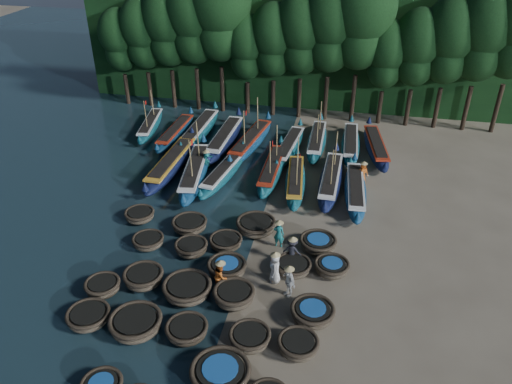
% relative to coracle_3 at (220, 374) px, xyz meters
% --- Properties ---
extents(ground, '(120.00, 120.00, 0.00)m').
position_rel_coracle_3_xyz_m(ground, '(-0.66, 8.42, -0.48)').
color(ground, '#7C715B').
rests_on(ground, ground).
extents(foliage_wall, '(40.00, 3.00, 10.00)m').
position_rel_coracle_3_xyz_m(foliage_wall, '(-0.66, 31.92, 4.52)').
color(foliage_wall, black).
rests_on(foliage_wall, ground).
extents(coracle_3, '(2.78, 2.78, 0.82)m').
position_rel_coracle_3_xyz_m(coracle_3, '(0.00, 0.00, 0.00)').
color(coracle_3, brown).
rests_on(coracle_3, ground).
extents(coracle_5, '(2.40, 2.40, 0.67)m').
position_rel_coracle_3_xyz_m(coracle_5, '(-6.79, 1.93, -0.09)').
color(coracle_5, brown).
rests_on(coracle_5, ground).
extents(coracle_6, '(2.72, 2.72, 0.81)m').
position_rel_coracle_3_xyz_m(coracle_6, '(-4.45, 1.89, -0.01)').
color(coracle_6, brown).
rests_on(coracle_6, ground).
extents(coracle_7, '(2.18, 2.18, 0.67)m').
position_rel_coracle_3_xyz_m(coracle_7, '(-2.11, 2.06, -0.10)').
color(coracle_7, brown).
rests_on(coracle_7, ground).
extents(coracle_8, '(1.94, 1.94, 0.69)m').
position_rel_coracle_3_xyz_m(coracle_8, '(0.74, 2.18, -0.08)').
color(coracle_8, brown).
rests_on(coracle_8, ground).
extents(coracle_9, '(2.01, 2.01, 0.71)m').
position_rel_coracle_3_xyz_m(coracle_9, '(2.86, 2.18, -0.07)').
color(coracle_9, brown).
rests_on(coracle_9, ground).
extents(coracle_10, '(1.97, 1.97, 0.71)m').
position_rel_coracle_3_xyz_m(coracle_10, '(-7.07, 3.91, -0.07)').
color(coracle_10, brown).
rests_on(coracle_10, ground).
extents(coracle_11, '(2.13, 2.13, 0.78)m').
position_rel_coracle_3_xyz_m(coracle_11, '(-5.34, 4.92, -0.03)').
color(coracle_11, brown).
rests_on(coracle_11, ground).
extents(coracle_12, '(2.76, 2.76, 0.82)m').
position_rel_coracle_3_xyz_m(coracle_12, '(-2.91, 4.53, -0.01)').
color(coracle_12, brown).
rests_on(coracle_12, ground).
extents(coracle_13, '(2.45, 2.45, 0.83)m').
position_rel_coracle_3_xyz_m(coracle_13, '(-0.55, 4.54, 0.00)').
color(coracle_13, brown).
rests_on(coracle_13, ground).
extents(coracle_14, '(2.40, 2.40, 0.75)m').
position_rel_coracle_3_xyz_m(coracle_14, '(3.26, 4.20, -0.04)').
color(coracle_14, brown).
rests_on(coracle_14, ground).
extents(coracle_15, '(2.16, 2.16, 0.64)m').
position_rel_coracle_3_xyz_m(coracle_15, '(-6.33, 7.94, -0.11)').
color(coracle_15, brown).
rests_on(coracle_15, ground).
extents(coracle_16, '(1.94, 1.94, 0.71)m').
position_rel_coracle_3_xyz_m(coracle_16, '(-3.77, 7.80, -0.07)').
color(coracle_16, brown).
rests_on(coracle_16, ground).
extents(coracle_17, '(2.46, 2.46, 0.77)m').
position_rel_coracle_3_xyz_m(coracle_17, '(-1.42, 6.50, -0.03)').
color(coracle_17, brown).
rests_on(coracle_17, ground).
extents(coracle_18, '(2.31, 2.31, 0.63)m').
position_rel_coracle_3_xyz_m(coracle_18, '(1.91, 7.38, -0.12)').
color(coracle_18, brown).
rests_on(coracle_18, ground).
extents(coracle_19, '(2.12, 2.12, 0.69)m').
position_rel_coracle_3_xyz_m(coracle_19, '(3.89, 7.71, -0.08)').
color(coracle_19, brown).
rests_on(coracle_19, ground).
extents(coracle_20, '(1.82, 1.82, 0.66)m').
position_rel_coracle_3_xyz_m(coracle_20, '(-7.83, 10.28, -0.10)').
color(coracle_20, brown).
rests_on(coracle_20, ground).
extents(coracle_21, '(2.12, 2.12, 0.71)m').
position_rel_coracle_3_xyz_m(coracle_21, '(-4.55, 9.90, -0.07)').
color(coracle_21, brown).
rests_on(coracle_21, ground).
extents(coracle_22, '(2.13, 2.13, 0.63)m').
position_rel_coracle_3_xyz_m(coracle_22, '(-2.06, 8.76, -0.11)').
color(coracle_22, brown).
rests_on(coracle_22, ground).
extents(coracle_23, '(2.63, 2.63, 0.80)m').
position_rel_coracle_3_xyz_m(coracle_23, '(-0.70, 10.51, -0.02)').
color(coracle_23, brown).
rests_on(coracle_23, ground).
extents(coracle_24, '(2.09, 2.09, 0.74)m').
position_rel_coracle_3_xyz_m(coracle_24, '(2.99, 9.57, -0.05)').
color(coracle_24, brown).
rests_on(coracle_24, ground).
extents(long_boat_2, '(1.89, 9.19, 1.62)m').
position_rel_coracle_3_xyz_m(long_boat_2, '(-8.06, 16.58, 0.14)').
color(long_boat_2, '#10163D').
rests_on(long_boat_2, ground).
extents(long_boat_3, '(2.85, 8.92, 3.83)m').
position_rel_coracle_3_xyz_m(long_boat_3, '(-6.08, 15.76, 0.13)').
color(long_boat_3, navy).
rests_on(long_boat_3, ground).
extents(long_boat_4, '(2.46, 7.53, 1.34)m').
position_rel_coracle_3_xyz_m(long_boat_4, '(-4.16, 16.18, 0.03)').
color(long_boat_4, '#0F5654').
rests_on(long_boat_4, ground).
extents(long_boat_5, '(1.41, 8.03, 3.41)m').
position_rel_coracle_3_xyz_m(long_boat_5, '(-0.96, 17.32, 0.07)').
color(long_boat_5, '#0F5654').
rests_on(long_boat_5, ground).
extents(long_boat_6, '(2.10, 7.59, 3.24)m').
position_rel_coracle_3_xyz_m(long_boat_6, '(0.83, 16.10, 0.04)').
color(long_boat_6, '#0F5654').
rests_on(long_boat_6, ground).
extents(long_boat_7, '(1.65, 8.43, 3.58)m').
position_rel_coracle_3_xyz_m(long_boat_7, '(3.16, 16.63, 0.09)').
color(long_boat_7, '#10163D').
rests_on(long_boat_7, ground).
extents(long_boat_8, '(1.85, 7.97, 1.40)m').
position_rel_coracle_3_xyz_m(long_boat_8, '(4.82, 15.63, 0.06)').
color(long_boat_8, navy).
rests_on(long_boat_8, ground).
extents(long_boat_9, '(2.43, 7.34, 3.16)m').
position_rel_coracle_3_xyz_m(long_boat_9, '(-12.23, 22.93, 0.02)').
color(long_boat_9, '#0F5654').
rests_on(long_boat_9, ground).
extents(long_boat_10, '(1.60, 7.74, 1.36)m').
position_rel_coracle_3_xyz_m(long_boat_10, '(-9.65, 21.88, 0.04)').
color(long_boat_10, navy).
rests_on(long_boat_10, ground).
extents(long_boat_11, '(1.82, 8.82, 1.55)m').
position_rel_coracle_3_xyz_m(long_boat_11, '(-7.87, 22.69, 0.12)').
color(long_boat_11, '#0F5654').
rests_on(long_boat_11, ground).
extents(long_boat_12, '(1.82, 8.98, 1.58)m').
position_rel_coracle_3_xyz_m(long_boat_12, '(-5.45, 21.47, 0.13)').
color(long_boat_12, '#10163D').
rests_on(long_boat_12, ground).
extents(long_boat_13, '(2.77, 8.70, 3.73)m').
position_rel_coracle_3_xyz_m(long_boat_13, '(-3.36, 21.35, 0.12)').
color(long_boat_13, navy).
rests_on(long_boat_13, ground).
extents(long_boat_14, '(2.10, 7.81, 1.38)m').
position_rel_coracle_3_xyz_m(long_boat_14, '(-0.32, 21.13, 0.05)').
color(long_boat_14, '#0F5654').
rests_on(long_boat_14, ground).
extents(long_boat_15, '(1.48, 7.90, 3.36)m').
position_rel_coracle_3_xyz_m(long_boat_15, '(1.63, 22.59, 0.06)').
color(long_boat_15, '#0F5654').
rests_on(long_boat_15, ground).
extents(long_boat_16, '(1.62, 7.98, 1.40)m').
position_rel_coracle_3_xyz_m(long_boat_16, '(4.22, 22.62, 0.06)').
color(long_boat_16, '#0F5654').
rests_on(long_boat_16, ground).
extents(long_boat_17, '(2.62, 8.07, 1.44)m').
position_rel_coracle_3_xyz_m(long_boat_17, '(6.12, 22.40, 0.07)').
color(long_boat_17, '#10163D').
rests_on(long_boat_17, ground).
extents(fisherman_0, '(0.65, 0.92, 1.96)m').
position_rel_coracle_3_xyz_m(fisherman_0, '(1.10, 6.47, 0.46)').
color(fisherman_0, silver).
rests_on(fisherman_0, ground).
extents(fisherman_1, '(0.64, 0.52, 1.84)m').
position_rel_coracle_3_xyz_m(fisherman_1, '(0.81, 9.43, 0.45)').
color(fisherman_1, '#196967').
rests_on(fisherman_1, ground).
extents(fisherman_2, '(0.78, 0.93, 1.92)m').
position_rel_coracle_3_xyz_m(fisherman_2, '(-1.40, 5.33, 0.43)').
color(fisherman_2, '#B45218').
rests_on(fisherman_2, ground).
extents(fisherman_3, '(1.10, 0.74, 1.78)m').
position_rel_coracle_3_xyz_m(fisherman_3, '(1.74, 8.15, 0.36)').
color(fisherman_3, black).
rests_on(fisherman_3, ground).
extents(fisherman_4, '(0.96, 1.02, 1.89)m').
position_rel_coracle_3_xyz_m(fisherman_4, '(1.93, 5.62, 0.43)').
color(fisherman_4, silver).
rests_on(fisherman_4, ground).
extents(fisherman_5, '(0.52, 1.47, 1.79)m').
position_rel_coracle_3_xyz_m(fisherman_5, '(-5.61, 17.11, 0.36)').
color(fisherman_5, '#196967').
rests_on(fisherman_5, ground).
extents(fisherman_6, '(0.87, 0.74, 1.71)m').
position_rel_coracle_3_xyz_m(fisherman_6, '(5.22, 17.68, 0.35)').
color(fisherman_6, '#B45218').
rests_on(fisherman_6, ground).
extents(tree_0, '(3.68, 3.68, 8.68)m').
position_rel_coracle_3_xyz_m(tree_0, '(-16.66, 28.42, 5.49)').
color(tree_0, black).
rests_on(tree_0, ground).
extents(tree_1, '(4.09, 4.09, 9.65)m').
position_rel_coracle_3_xyz_m(tree_1, '(-14.36, 28.42, 6.17)').
color(tree_1, black).
rests_on(tree_1, ground).
extents(tree_2, '(4.51, 4.51, 10.63)m').
position_rel_coracle_3_xyz_m(tree_2, '(-12.06, 28.42, 6.85)').
color(tree_2, black).
rests_on(tree_2, ground).
extents(tree_3, '(4.92, 4.92, 11.60)m').
position_rel_coracle_3_xyz_m(tree_3, '(-9.76, 28.42, 7.52)').
color(tree_3, black).
rests_on(tree_3, ground).
extents(tree_4, '(5.34, 5.34, 12.58)m').
position_rel_coracle_3_xyz_m(tree_4, '(-7.46, 28.42, 8.20)').
color(tree_4, black).
rests_on(tree_4, ground).
extents(tree_5, '(3.68, 3.68, 8.68)m').
position_rel_coracle_3_xyz_m(tree_5, '(-5.16, 28.42, 5.49)').
color(tree_5, black).
rests_on(tree_5, ground).
extents(tree_6, '(4.09, 4.09, 9.65)m').
position_rel_coracle_3_xyz_m(tree_6, '(-2.86, 28.42, 6.17)').
color(tree_6, black).
rests_on(tree_6, ground).
extents(tree_7, '(4.51, 4.51, 10.63)m').
position_rel_coracle_3_xyz_m(tree_7, '(-0.56, 28.42, 6.85)').
color(tree_7, black).
rests_on(tree_7, ground).
extents(tree_8, '(4.92, 4.92, 11.60)m').
position_rel_coracle_3_xyz_m(tree_8, '(1.74, 28.42, 7.52)').
color(tree_8, black).
rests_on(tree_8, ground).
extents(tree_9, '(5.34, 5.34, 12.58)m').
position_rel_coracle_3_xyz_m(tree_9, '(4.04, 28.42, 8.20)').
color(tree_9, black).
rests_on(tree_9, ground).
extents(tree_10, '(3.68, 3.68, 8.68)m').
position_rel_coracle_3_xyz_m(tree_10, '(6.34, 28.42, 5.49)').
color(tree_10, black).
rests_on(tree_10, ground).
extents(tree_11, '(4.09, 4.09, 9.65)m').
position_rel_coracle_3_xyz_m(tree_11, '(8.64, 28.42, 6.17)').
color(tree_11, black).
rests_on(tree_11, ground).
extents(tree_12, '(4.51, 4.51, 10.63)m').
position_rel_coracle_3_xyz_m(tree_12, '(10.94, 28.42, 6.85)').
color(tree_12, black).
rests_on(tree_12, ground).
extents(tree_13, '(4.92, 4.92, 11.60)m').
position_rel_coracle_3_xyz_m(tree_13, '(13.24, 28.42, 7.52)').
color(tree_13, black).
rests_on(tree_13, ground).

